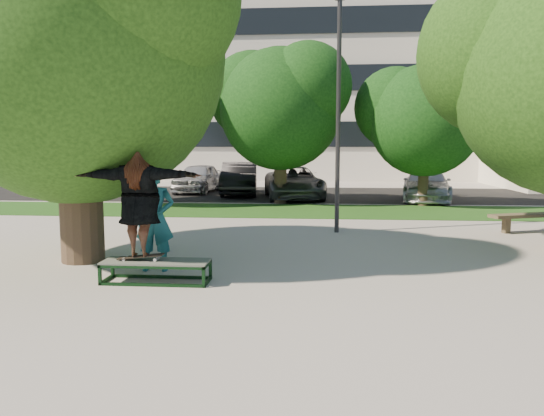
# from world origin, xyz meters

# --- Properties ---
(ground) EXTENTS (120.00, 120.00, 0.00)m
(ground) POSITION_xyz_m (0.00, 0.00, 0.00)
(ground) COLOR gray
(ground) RESTS_ON ground
(grass_strip) EXTENTS (30.00, 4.00, 0.02)m
(grass_strip) POSITION_xyz_m (1.00, 9.50, 0.01)
(grass_strip) COLOR #214F16
(grass_strip) RESTS_ON ground
(asphalt_strip) EXTENTS (40.00, 8.00, 0.01)m
(asphalt_strip) POSITION_xyz_m (0.00, 16.00, 0.01)
(asphalt_strip) COLOR black
(asphalt_strip) RESTS_ON ground
(tree_left) EXTENTS (6.96, 5.95, 7.12)m
(tree_left) POSITION_xyz_m (-4.29, 1.09, 4.42)
(tree_left) COLOR #38281E
(tree_left) RESTS_ON ground
(bg_tree_left) EXTENTS (5.28, 4.51, 5.77)m
(bg_tree_left) POSITION_xyz_m (-6.57, 11.07, 3.73)
(bg_tree_left) COLOR #38281E
(bg_tree_left) RESTS_ON ground
(bg_tree_mid) EXTENTS (5.76, 4.92, 6.24)m
(bg_tree_mid) POSITION_xyz_m (-1.08, 12.08, 4.02)
(bg_tree_mid) COLOR #38281E
(bg_tree_mid) RESTS_ON ground
(bg_tree_right) EXTENTS (5.04, 4.31, 5.43)m
(bg_tree_right) POSITION_xyz_m (4.43, 11.57, 3.49)
(bg_tree_right) COLOR #38281E
(bg_tree_right) RESTS_ON ground
(lamppost) EXTENTS (0.25, 0.15, 6.11)m
(lamppost) POSITION_xyz_m (1.00, 5.00, 3.15)
(lamppost) COLOR #2D2D30
(lamppost) RESTS_ON ground
(office_building) EXTENTS (30.00, 14.12, 16.00)m
(office_building) POSITION_xyz_m (-2.00, 31.98, 8.00)
(office_building) COLOR beige
(office_building) RESTS_ON ground
(grind_box) EXTENTS (1.80, 0.60, 0.38)m
(grind_box) POSITION_xyz_m (-2.23, -0.50, 0.19)
(grind_box) COLOR black
(grind_box) RESTS_ON ground
(skater_rig) EXTENTS (2.17, 0.62, 1.84)m
(skater_rig) POSITION_xyz_m (-2.50, -0.50, 1.33)
(skater_rig) COLOR white
(skater_rig) RESTS_ON grind_box
(bystander) EXTENTS (0.75, 0.54, 1.93)m
(bystander) POSITION_xyz_m (-2.50, 0.35, 0.96)
(bystander) COLOR #1B5E68
(bystander) RESTS_ON ground
(bench) EXTENTS (3.20, 1.53, 0.50)m
(bench) POSITION_xyz_m (6.58, 5.64, 0.42)
(bench) COLOR brown
(bench) RESTS_ON ground
(car_silver_a) EXTENTS (2.05, 4.32, 1.43)m
(car_silver_a) POSITION_xyz_m (-5.37, 16.50, 0.71)
(car_silver_a) COLOR silver
(car_silver_a) RESTS_ON asphalt_strip
(car_dark) EXTENTS (2.10, 4.75, 1.52)m
(car_dark) POSITION_xyz_m (-3.17, 15.46, 0.76)
(car_dark) COLOR black
(car_dark) RESTS_ON asphalt_strip
(car_grey) EXTENTS (3.05, 5.29, 1.39)m
(car_grey) POSITION_xyz_m (-0.55, 13.87, 0.69)
(car_grey) COLOR #57585C
(car_grey) RESTS_ON asphalt_strip
(car_silver_b) EXTENTS (2.63, 4.86, 1.34)m
(car_silver_b) POSITION_xyz_m (5.03, 13.50, 0.67)
(car_silver_b) COLOR #B9B9BE
(car_silver_b) RESTS_ON asphalt_strip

